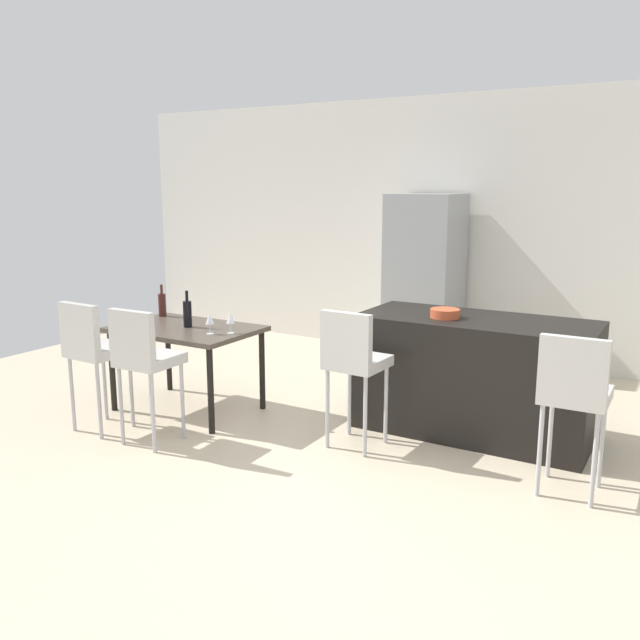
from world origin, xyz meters
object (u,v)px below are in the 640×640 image
at_px(kitchen_island, 474,376).
at_px(dining_chair_far, 144,355).
at_px(dining_chair_near, 92,346).
at_px(wine_glass_left, 230,318).
at_px(wine_glass_far, 210,319).
at_px(dining_table, 186,335).
at_px(bar_chair_middle, 574,390).
at_px(bar_chair_left, 353,357).
at_px(wine_bottle_middle, 187,313).
at_px(wine_bottle_right, 162,304).
at_px(refrigerator, 424,280).
at_px(fruit_bowl, 445,313).

bearing_deg(kitchen_island, dining_chair_far, -143.35).
xyz_separation_m(dining_chair_near, wine_glass_left, (0.76, 0.77, 0.17)).
bearing_deg(wine_glass_far, dining_chair_near, -134.21).
height_order(dining_table, dining_chair_near, dining_chair_near).
bearing_deg(dining_chair_near, bar_chair_middle, 11.87).
relative_size(bar_chair_middle, wine_glass_left, 6.03).
distance_m(dining_table, wine_glass_far, 0.43).
relative_size(kitchen_island, bar_chair_left, 1.71).
bearing_deg(dining_chair_far, wine_bottle_middle, 108.10).
distance_m(wine_bottle_right, wine_bottle_middle, 0.59).
height_order(kitchen_island, dining_chair_far, dining_chair_far).
distance_m(kitchen_island, wine_glass_far, 2.16).
xyz_separation_m(dining_chair_far, refrigerator, (0.87, 3.33, 0.22)).
xyz_separation_m(kitchen_island, wine_glass_left, (-1.82, -0.75, 0.40)).
xyz_separation_m(dining_table, wine_bottle_right, (-0.51, 0.26, 0.19)).
xyz_separation_m(kitchen_island, bar_chair_left, (-0.66, -0.79, 0.24)).
xyz_separation_m(kitchen_island, wine_glass_far, (-1.94, -0.86, 0.40)).
xyz_separation_m(dining_chair_near, refrigerator, (1.42, 3.33, 0.22)).
xyz_separation_m(dining_chair_near, dining_chair_far, (0.55, -0.00, 0.00)).
bearing_deg(bar_chair_middle, kitchen_island, 137.88).
xyz_separation_m(bar_chair_middle, dining_table, (-3.18, 0.04, -0.03)).
relative_size(dining_chair_near, wine_bottle_middle, 3.34).
xyz_separation_m(bar_chair_left, bar_chair_middle, (1.53, -0.00, 0.00)).
distance_m(dining_chair_far, refrigerator, 3.45).
relative_size(bar_chair_left, fruit_bowl, 4.60).
distance_m(wine_bottle_middle, wine_glass_left, 0.47).
xyz_separation_m(dining_chair_near, wine_glass_far, (0.64, 0.66, 0.17)).
bearing_deg(wine_glass_left, dining_chair_far, -105.70).
height_order(wine_bottle_right, fruit_bowl, wine_bottle_right).
bearing_deg(wine_glass_far, kitchen_island, 23.79).
distance_m(kitchen_island, bar_chair_left, 1.06).
bearing_deg(wine_bottle_right, wine_bottle_middle, -25.32).
distance_m(bar_chair_left, dining_chair_far, 1.55).
bearing_deg(dining_chair_near, wine_glass_left, 45.10).
relative_size(dining_chair_near, fruit_bowl, 4.60).
bearing_deg(refrigerator, bar_chair_left, -79.22).
xyz_separation_m(kitchen_island, refrigerator, (-1.16, 1.82, 0.46)).
height_order(bar_chair_middle, fruit_bowl, bar_chair_middle).
bearing_deg(dining_table, wine_glass_far, -17.28).
distance_m(dining_chair_near, wine_bottle_middle, 0.85).
height_order(refrigerator, fruit_bowl, refrigerator).
bearing_deg(fruit_bowl, refrigerator, 116.01).
bearing_deg(dining_chair_near, kitchen_island, 30.37).
relative_size(bar_chair_middle, dining_chair_far, 1.00).
bearing_deg(dining_chair_near, wine_bottle_middle, 69.17).
xyz_separation_m(dining_table, dining_chair_far, (0.27, -0.77, 0.03)).
bearing_deg(dining_chair_far, dining_table, 109.60).
relative_size(bar_chair_middle, wine_glass_far, 6.03).
xyz_separation_m(kitchen_island, dining_chair_near, (-2.58, -1.51, 0.24)).
distance_m(bar_chair_middle, dining_chair_far, 2.99).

